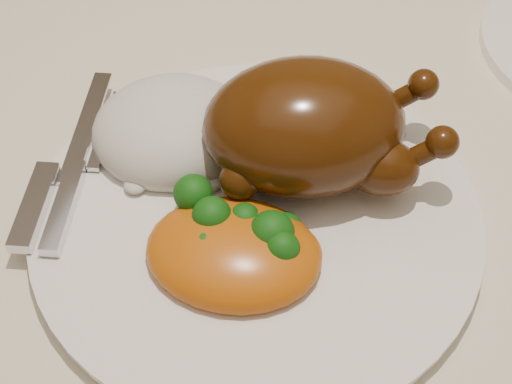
# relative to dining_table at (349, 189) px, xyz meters

# --- Properties ---
(dining_table) EXTENTS (1.60, 0.90, 0.76)m
(dining_table) POSITION_rel_dining_table_xyz_m (0.00, 0.00, 0.00)
(dining_table) COLOR brown
(dining_table) RESTS_ON floor
(tablecloth) EXTENTS (1.73, 1.03, 0.18)m
(tablecloth) POSITION_rel_dining_table_xyz_m (0.00, 0.00, 0.07)
(tablecloth) COLOR beige
(tablecloth) RESTS_ON dining_table
(dinner_plate) EXTENTS (0.39, 0.39, 0.01)m
(dinner_plate) POSITION_rel_dining_table_xyz_m (-0.05, -0.14, 0.11)
(dinner_plate) COLOR white
(dinner_plate) RESTS_ON tablecloth
(roast_chicken) EXTENTS (0.19, 0.15, 0.09)m
(roast_chicken) POSITION_rel_dining_table_xyz_m (-0.03, -0.09, 0.16)
(roast_chicken) COLOR #432007
(roast_chicken) RESTS_ON dinner_plate
(rice_mound) EXTENTS (0.15, 0.15, 0.06)m
(rice_mound) POSITION_rel_dining_table_xyz_m (-0.13, -0.09, 0.13)
(rice_mound) COLOR silver
(rice_mound) RESTS_ON dinner_plate
(mac_and_cheese) EXTENTS (0.12, 0.10, 0.05)m
(mac_and_cheese) POSITION_rel_dining_table_xyz_m (-0.05, -0.18, 0.13)
(mac_and_cheese) COLOR #CF6B0D
(mac_and_cheese) RESTS_ON dinner_plate
(cutlery) EXTENTS (0.05, 0.19, 0.01)m
(cutlery) POSITION_rel_dining_table_xyz_m (-0.19, -0.15, 0.12)
(cutlery) COLOR silver
(cutlery) RESTS_ON dinner_plate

